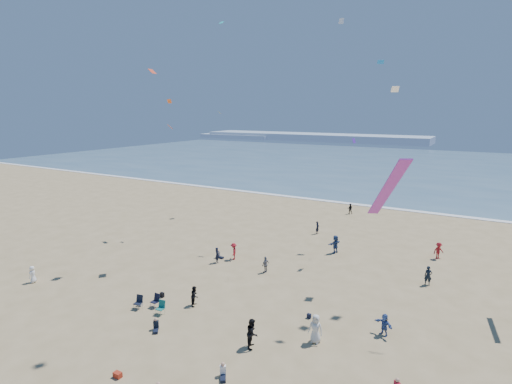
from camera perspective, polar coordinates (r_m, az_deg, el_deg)
The scene contains 13 objects.
ground at distance 25.66m, azimuth -14.03°, elevation -22.69°, with size 220.00×220.00×0.00m, color tan.
ocean at distance 111.85m, azimuth 22.02°, elevation 3.38°, with size 220.00×100.00×0.06m, color #476B84.
surf_line at distance 63.42m, azimuth 15.38°, elevation -1.87°, with size 220.00×1.20×0.08m, color white.
headland_far at distance 200.01m, azimuth 7.98°, elevation 7.79°, with size 110.00×20.00×3.20m, color #7A8EA8.
headland_near at distance 214.05m, azimuth -2.60°, elevation 7.97°, with size 40.00×14.00×2.00m, color #7A8EA8.
standing_flyers at distance 36.04m, azimuth 9.63°, elevation -10.54°, with size 36.86×36.88×1.87m.
seated_group at distance 27.28m, azimuth -4.40°, elevation -19.06°, with size 20.14×18.31×0.84m.
chair_cluster at distance 31.10m, azimuth -14.79°, elevation -15.19°, with size 2.69×1.46×1.00m.
white_tote at distance 32.05m, azimuth -16.20°, elevation -15.03°, with size 0.35×0.20×0.40m, color silver.
black_backpack at distance 32.96m, azimuth -13.27°, elevation -14.11°, with size 0.30×0.22×0.38m, color black.
cooler at distance 25.11m, azimuth -19.16°, elevation -23.45°, with size 0.45×0.30×0.30m, color #A42A17.
navy_bag at distance 29.51m, azimuth 7.58°, elevation -17.15°, with size 0.28×0.18×0.34m, color black.
kites_aloft at distance 29.31m, azimuth 18.01°, elevation 11.99°, with size 35.89×43.91×28.64m.
Camera 1 is at (15.25, -14.88, 14.29)m, focal length 28.00 mm.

